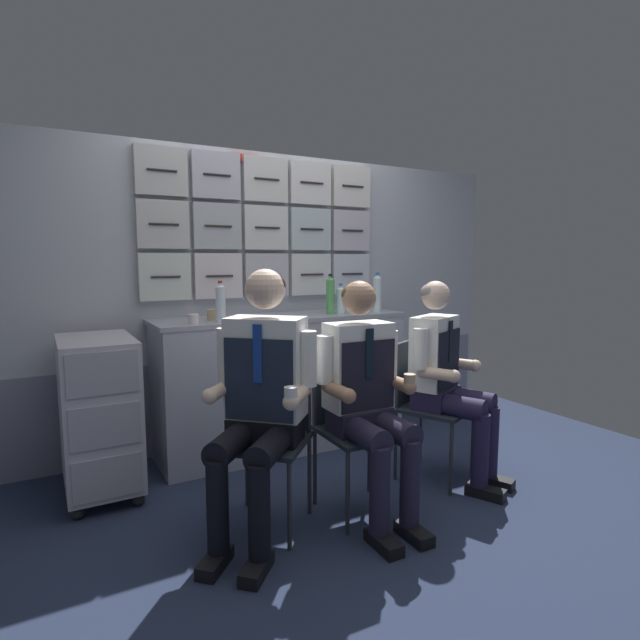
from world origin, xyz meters
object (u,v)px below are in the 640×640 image
(crew_member_left, at_px, (261,389))
(water_bottle_blue_cap, at_px, (341,300))
(folding_chair_left, at_px, (272,420))
(folding_chair_near_trolley, at_px, (422,392))
(crew_member_center, at_px, (367,390))
(paper_cup_blue, at_px, (211,314))
(folding_chair_center, at_px, (351,412))
(service_trolley, at_px, (99,411))
(crew_member_near_trolley, at_px, (447,373))

(crew_member_left, bearing_deg, water_bottle_blue_cap, 41.99)
(folding_chair_left, height_order, folding_chair_near_trolley, same)
(crew_member_center, xyz_separation_m, paper_cup_blue, (-0.47, 1.12, 0.31))
(crew_member_left, relative_size, water_bottle_blue_cap, 5.88)
(folding_chair_near_trolley, bearing_deg, paper_cup_blue, 142.70)
(crew_member_center, bearing_deg, water_bottle_blue_cap, 65.44)
(folding_chair_center, distance_m, paper_cup_blue, 1.17)
(service_trolley, height_order, folding_chair_left, service_trolley)
(crew_member_center, height_order, crew_member_near_trolley, crew_member_center)
(crew_member_near_trolley, height_order, paper_cup_blue, crew_member_near_trolley)
(folding_chair_left, bearing_deg, folding_chair_center, -9.45)
(paper_cup_blue, bearing_deg, crew_member_center, -67.02)
(service_trolley, relative_size, folding_chair_near_trolley, 1.08)
(folding_chair_center, bearing_deg, water_bottle_blue_cap, 61.80)
(folding_chair_center, bearing_deg, crew_member_near_trolley, -2.01)
(water_bottle_blue_cap, relative_size, paper_cup_blue, 3.12)
(service_trolley, relative_size, crew_member_center, 0.73)
(service_trolley, distance_m, crew_member_near_trolley, 2.07)
(service_trolley, relative_size, folding_chair_center, 1.08)
(crew_member_left, bearing_deg, folding_chair_left, 46.94)
(paper_cup_blue, bearing_deg, crew_member_near_trolley, -40.21)
(crew_member_center, height_order, paper_cup_blue, crew_member_center)
(water_bottle_blue_cap, height_order, paper_cup_blue, water_bottle_blue_cap)
(folding_chair_left, height_order, crew_member_left, crew_member_left)
(folding_chair_near_trolley, distance_m, water_bottle_blue_cap, 0.94)
(service_trolley, height_order, folding_chair_center, service_trolley)
(folding_chair_center, relative_size, folding_chair_near_trolley, 1.00)
(crew_member_center, distance_m, folding_chair_near_trolley, 0.70)
(service_trolley, bearing_deg, crew_member_left, -53.17)
(folding_chair_center, distance_m, crew_member_near_trolley, 0.70)
(service_trolley, xyz_separation_m, crew_member_near_trolley, (1.88, -0.85, 0.19))
(water_bottle_blue_cap, bearing_deg, paper_cup_blue, 175.06)
(folding_chair_left, height_order, paper_cup_blue, paper_cup_blue)
(folding_chair_center, relative_size, crew_member_near_trolley, 0.69)
(water_bottle_blue_cap, bearing_deg, service_trolley, -178.38)
(folding_chair_center, height_order, folding_chair_near_trolley, same)
(folding_chair_left, bearing_deg, crew_member_near_trolley, -4.96)
(crew_member_left, bearing_deg, folding_chair_center, 4.32)
(crew_member_near_trolley, bearing_deg, service_trolley, 155.64)
(service_trolley, bearing_deg, folding_chair_near_trolley, -21.19)
(folding_chair_left, height_order, crew_member_center, crew_member_center)
(folding_chair_left, bearing_deg, crew_member_center, -28.39)
(folding_chair_left, distance_m, folding_chair_near_trolley, 1.06)
(service_trolley, xyz_separation_m, folding_chair_left, (0.76, -0.75, 0.04))
(folding_chair_left, distance_m, crew_member_near_trolley, 1.14)
(water_bottle_blue_cap, bearing_deg, crew_member_near_trolley, -76.76)
(crew_member_left, bearing_deg, crew_member_near_trolley, 0.82)
(folding_chair_left, distance_m, paper_cup_blue, 1.00)
(crew_member_near_trolley, relative_size, paper_cup_blue, 17.20)
(crew_member_near_trolley, bearing_deg, folding_chair_center, 177.99)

